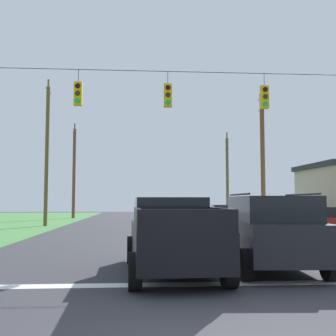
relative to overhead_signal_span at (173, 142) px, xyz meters
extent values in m
cube|color=white|center=(-0.15, -7.08, -4.24)|extent=(12.56, 0.45, 0.01)
cube|color=white|center=(-0.15, -1.08, -4.24)|extent=(2.50, 0.15, 0.01)
cube|color=white|center=(-0.15, 5.94, -4.24)|extent=(2.50, 0.15, 0.01)
cube|color=white|center=(-0.15, 11.57, -4.24)|extent=(2.50, 0.15, 0.01)
cylinder|color=black|center=(0.01, 0.00, 2.91)|extent=(15.21, 0.02, 0.02)
cylinder|color=black|center=(-3.83, 0.00, 2.64)|extent=(0.02, 0.02, 0.53)
cube|color=yellow|center=(-3.83, 0.00, 1.90)|extent=(0.32, 0.24, 0.95)
cylinder|color=#310503|center=(-3.83, -0.14, 2.20)|extent=(0.20, 0.04, 0.20)
cylinder|color=#352203|center=(-3.83, -0.14, 1.90)|extent=(0.20, 0.04, 0.20)
cylinder|color=green|center=(-3.83, -0.14, 1.60)|extent=(0.20, 0.04, 0.20)
cylinder|color=black|center=(-0.21, 0.00, 2.64)|extent=(0.02, 0.02, 0.53)
cube|color=yellow|center=(-0.21, 0.00, 1.90)|extent=(0.32, 0.24, 0.95)
cylinder|color=#310503|center=(-0.21, -0.14, 2.20)|extent=(0.20, 0.04, 0.20)
cylinder|color=#352203|center=(-0.21, -0.14, 1.90)|extent=(0.20, 0.04, 0.20)
cylinder|color=green|center=(-0.21, -0.14, 1.60)|extent=(0.20, 0.04, 0.20)
cylinder|color=black|center=(3.83, 0.00, 2.64)|extent=(0.02, 0.02, 0.53)
cube|color=yellow|center=(3.83, 0.00, 1.90)|extent=(0.32, 0.24, 0.95)
cylinder|color=#310503|center=(3.83, -0.14, 2.20)|extent=(0.20, 0.04, 0.20)
cylinder|color=#352203|center=(3.83, -0.14, 1.90)|extent=(0.20, 0.04, 0.20)
cylinder|color=green|center=(3.83, -0.14, 1.60)|extent=(0.20, 0.04, 0.20)
cube|color=black|center=(-0.49, -5.78, -3.41)|extent=(2.20, 5.47, 0.85)
cube|color=black|center=(-0.51, -5.13, -2.64)|extent=(1.92, 1.97, 0.70)
cube|color=black|center=(-1.38, -7.16, -2.76)|extent=(0.19, 2.38, 0.45)
cube|color=black|center=(0.50, -7.10, -2.76)|extent=(0.19, 2.38, 0.45)
cube|color=black|center=(-0.39, -8.43, -2.76)|extent=(1.96, 0.17, 0.45)
cylinder|color=black|center=(-1.56, -3.98, -3.84)|extent=(0.31, 0.81, 0.80)
cylinder|color=black|center=(0.44, -3.91, -3.84)|extent=(0.31, 0.81, 0.80)
cylinder|color=black|center=(-1.42, -7.65, -3.84)|extent=(0.31, 0.81, 0.80)
cylinder|color=black|center=(0.58, -7.58, -3.84)|extent=(0.31, 0.81, 0.80)
cube|color=black|center=(2.22, -5.27, -3.38)|extent=(2.22, 4.90, 0.95)
cube|color=black|center=(2.21, -5.42, -2.58)|extent=(1.98, 3.30, 0.65)
cylinder|color=black|center=(1.36, -5.37, -2.21)|extent=(0.21, 2.72, 0.05)
cylinder|color=black|center=(3.06, -5.47, -2.21)|extent=(0.21, 2.72, 0.05)
cylinder|color=black|center=(1.34, -3.59, -3.86)|extent=(0.30, 0.77, 0.76)
cylinder|color=black|center=(3.28, -3.70, -3.86)|extent=(0.30, 0.77, 0.76)
cylinder|color=black|center=(1.15, -6.85, -3.86)|extent=(0.30, 0.77, 0.76)
cylinder|color=black|center=(3.10, -6.96, -3.86)|extent=(0.30, 0.77, 0.76)
cube|color=silver|center=(4.93, 13.80, -3.57)|extent=(2.11, 4.42, 0.70)
cube|color=black|center=(4.93, 13.80, -2.97)|extent=(1.77, 2.21, 0.50)
cylinder|color=black|center=(5.72, 12.32, -3.92)|extent=(0.27, 0.65, 0.64)
cylinder|color=black|center=(3.93, 12.45, -3.92)|extent=(0.27, 0.65, 0.64)
cylinder|color=black|center=(5.93, 15.15, -3.92)|extent=(0.27, 0.65, 0.64)
cylinder|color=black|center=(4.13, 15.28, -3.92)|extent=(0.27, 0.65, 0.64)
cube|color=maroon|center=(7.72, 4.35, -3.57)|extent=(2.17, 4.44, 0.70)
cube|color=black|center=(7.72, 4.35, -2.97)|extent=(1.80, 2.23, 0.50)
cylinder|color=black|center=(6.70, 5.69, -3.92)|extent=(0.28, 0.66, 0.64)
cylinder|color=black|center=(8.49, 5.84, -3.92)|extent=(0.28, 0.66, 0.64)
cylinder|color=black|center=(6.95, 2.86, -3.92)|extent=(0.28, 0.66, 0.64)
cylinder|color=brown|center=(8.02, 13.93, 0.79)|extent=(0.34, 0.34, 10.06)
cube|color=brown|center=(8.02, 13.93, 5.42)|extent=(0.12, 0.12, 2.12)
cylinder|color=#B2B7BC|center=(8.02, 14.78, 5.54)|extent=(0.08, 0.08, 0.12)
cylinder|color=#B2B7BC|center=(8.02, 13.08, 5.54)|extent=(0.08, 0.08, 0.12)
cube|color=brown|center=(8.02, 13.93, 4.52)|extent=(0.12, 0.12, 1.98)
cylinder|color=#B2B7BC|center=(8.02, 14.72, 4.64)|extent=(0.08, 0.08, 0.12)
cylinder|color=#B2B7BC|center=(8.02, 13.14, 4.64)|extent=(0.08, 0.08, 0.12)
cylinder|color=brown|center=(8.09, 26.85, 0.04)|extent=(0.30, 0.30, 8.57)
cube|color=brown|center=(8.09, 26.85, 3.93)|extent=(0.12, 0.12, 2.11)
cylinder|color=#B2B7BC|center=(8.09, 27.69, 4.05)|extent=(0.08, 0.08, 0.12)
cylinder|color=#B2B7BC|center=(8.09, 26.00, 4.05)|extent=(0.08, 0.08, 0.12)
cube|color=brown|center=(8.09, 26.85, 3.03)|extent=(0.12, 0.12, 2.01)
cylinder|color=#B2B7BC|center=(8.09, 27.65, 3.15)|extent=(0.08, 0.08, 0.12)
cylinder|color=#B2B7BC|center=(8.09, 26.05, 3.15)|extent=(0.08, 0.08, 0.12)
cylinder|color=brown|center=(-8.07, 13.50, 0.84)|extent=(0.27, 0.27, 10.16)
cube|color=brown|center=(-8.07, 13.50, 5.52)|extent=(0.12, 0.12, 1.90)
cylinder|color=#B2B7BC|center=(-8.07, 14.26, 5.64)|extent=(0.08, 0.08, 0.12)
cylinder|color=#B2B7BC|center=(-8.07, 12.74, 5.64)|extent=(0.08, 0.08, 0.12)
cylinder|color=brown|center=(-8.12, 26.13, 0.39)|extent=(0.32, 0.32, 9.25)
cube|color=brown|center=(-8.12, 26.13, 4.61)|extent=(0.12, 0.12, 1.98)
cylinder|color=#B2B7BC|center=(-8.12, 26.93, 4.73)|extent=(0.08, 0.08, 0.12)
cylinder|color=#B2B7BC|center=(-8.12, 25.34, 4.73)|extent=(0.08, 0.08, 0.12)
camera|label=1|loc=(-1.33, -16.27, -2.36)|focal=43.44mm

